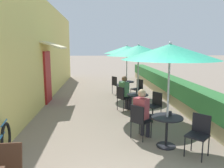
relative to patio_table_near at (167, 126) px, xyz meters
name	(u,v)px	position (x,y,z in m)	size (l,w,h in m)	color
cafe_facade_wall	(46,51)	(-3.75, 5.01, 1.60)	(0.98, 14.53, 4.20)	#E0CC6B
planter_hedge	(165,85)	(1.55, 5.04, 0.05)	(0.60, 13.53, 1.01)	tan
patio_table_near	(167,126)	(0.00, 0.00, 0.00)	(0.71, 0.71, 0.70)	black
patio_umbrella_near	(170,52)	(0.00, 0.00, 1.66)	(2.09, 2.09, 2.37)	#B7B7BC
cafe_chair_near_left	(199,132)	(0.54, -0.45, 0.03)	(0.57, 0.57, 0.87)	black
cafe_chair_near_right	(140,119)	(-0.54, 0.45, 0.03)	(0.57, 0.57, 0.87)	black
seated_patron_near_right	(142,111)	(-0.46, 0.52, 0.20)	(0.51, 0.51, 1.25)	#23232D
coffee_cup_near	(170,113)	(0.11, 0.13, 0.26)	(0.07, 0.07, 0.09)	#232328
patio_table_mid	(138,101)	(-0.22, 2.41, 0.00)	(0.71, 0.71, 0.70)	black
patio_umbrella_mid	(139,51)	(-0.22, 2.41, 1.66)	(2.09, 2.09, 2.37)	#B7B7BC
cafe_chair_mid_left	(155,104)	(0.21, 1.87, 0.03)	(0.55, 0.55, 0.87)	black
cafe_chair_mid_right	(123,96)	(-0.66, 2.96, 0.03)	(0.55, 0.55, 0.87)	black
seated_patron_mid_right	(125,91)	(-0.56, 3.02, 0.20)	(0.51, 0.48, 1.25)	#23232D
coffee_cup_mid	(137,93)	(-0.22, 2.50, 0.26)	(0.07, 0.07, 0.09)	#232328
patio_table_far	(126,86)	(-0.22, 5.23, 0.00)	(0.71, 0.71, 0.70)	black
patio_umbrella_far	(127,50)	(-0.22, 5.23, 1.66)	(2.09, 2.09, 2.37)	#B7B7BC
cafe_chair_far_left	(116,84)	(-0.65, 5.78, 0.03)	(0.55, 0.55, 0.87)	black
cafe_chair_far_right	(138,88)	(0.22, 4.68, 0.03)	(0.55, 0.55, 0.87)	black
coffee_cup_far	(126,81)	(-0.26, 5.09, 0.26)	(0.07, 0.07, 0.09)	white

